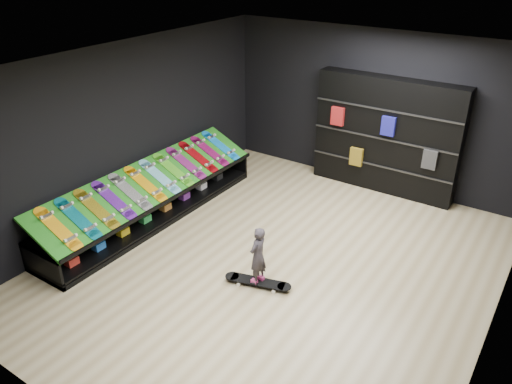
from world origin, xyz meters
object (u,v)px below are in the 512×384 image
Objects in this scene: display_rack at (153,205)px; child at (258,266)px; floor_skateboard at (258,283)px; back_shelving at (386,136)px.

child is (2.62, -0.61, 0.10)m from display_rack.
child is at bearing 0.00° from floor_skateboard.
display_rack reaches higher than floor_skateboard.
back_shelving reaches higher than floor_skateboard.
back_shelving reaches higher than child.
back_shelving is at bearing 70.09° from floor_skateboard.
floor_skateboard is at bearing 180.00° from child.
floor_skateboard is 1.88× the size of child.
back_shelving is 2.81× the size of floor_skateboard.
back_shelving is at bearing 48.82° from display_rack.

